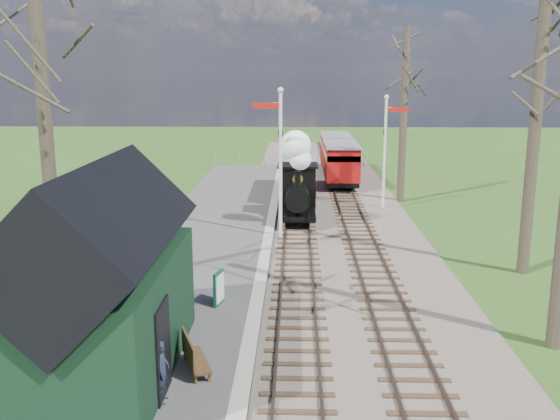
{
  "coord_description": "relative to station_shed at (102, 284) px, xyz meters",
  "views": [
    {
      "loc": [
        -0.04,
        -8.85,
        6.8
      ],
      "look_at": [
        -0.68,
        14.57,
        1.6
      ],
      "focal_mm": 40.0,
      "sensor_mm": 36.0,
      "label": 1
    }
  ],
  "objects": [
    {
      "name": "semaphore_near",
      "position": [
        3.53,
        12.0,
        1.35
      ],
      "size": [
        1.22,
        0.24,
        6.22
      ],
      "color": "silver",
      "rests_on": "ground"
    },
    {
      "name": "locomotive",
      "position": [
        4.29,
        14.85,
        -0.32
      ],
      "size": [
        1.68,
        3.92,
        4.2
      ],
      "color": "black",
      "rests_on": "ground"
    },
    {
      "name": "sign_board",
      "position": [
        2.02,
        4.19,
        -1.57
      ],
      "size": [
        0.24,
        0.67,
        0.99
      ],
      "color": "#0F482E",
      "rests_on": "platform"
    },
    {
      "name": "station_shed",
      "position": [
        0.0,
        0.0,
        0.0
      ],
      "size": [
        3.25,
        6.3,
        4.78
      ],
      "color": "black",
      "rests_on": "platform"
    },
    {
      "name": "track_far",
      "position": [
        6.9,
        18.0,
        -2.17
      ],
      "size": [
        1.6,
        60.0,
        0.15
      ],
      "color": "brown",
      "rests_on": "ground"
    },
    {
      "name": "coach",
      "position": [
        4.3,
        20.91,
        -0.84
      ],
      "size": [
        1.96,
        6.72,
        2.06
      ],
      "color": "black",
      "rests_on": "ground"
    },
    {
      "name": "semaphore_far",
      "position": [
        8.67,
        18.0,
        1.08
      ],
      "size": [
        1.22,
        0.24,
        5.72
      ],
      "color": "silver",
      "rests_on": "ground"
    },
    {
      "name": "bench",
      "position": [
        1.93,
        0.06,
        -1.69
      ],
      "size": [
        0.87,
        1.46,
        0.81
      ],
      "color": "#4C341B",
      "rests_on": "platform"
    },
    {
      "name": "ballast_bed",
      "position": [
        5.6,
        18.0,
        -2.22
      ],
      "size": [
        8.0,
        60.0,
        0.1
      ],
      "primitive_type": "cube",
      "color": "brown",
      "rests_on": "ground"
    },
    {
      "name": "fence_line",
      "position": [
        4.6,
        32.0,
        -1.72
      ],
      "size": [
        12.6,
        0.08,
        1.0
      ],
      "color": "slate",
      "rests_on": "ground"
    },
    {
      "name": "coping_strip",
      "position": [
        3.1,
        10.0,
        -2.16
      ],
      "size": [
        0.4,
        44.0,
        0.21
      ],
      "primitive_type": "cube",
      "color": "#B2AD9E",
      "rests_on": "ground"
    },
    {
      "name": "bare_trees",
      "position": [
        5.63,
        6.1,
        2.94
      ],
      "size": [
        15.51,
        22.39,
        12.0
      ],
      "color": "#382D23",
      "rests_on": "ground"
    },
    {
      "name": "person",
      "position": [
        1.53,
        -1.29,
        -1.4
      ],
      "size": [
        0.34,
        0.5,
        1.33
      ],
      "primitive_type": "imported",
      "rotation": [
        0.0,
        0.0,
        1.62
      ],
      "color": "#1A202E",
      "rests_on": "platform"
    },
    {
      "name": "platform",
      "position": [
        0.8,
        10.0,
        -2.17
      ],
      "size": [
        5.0,
        44.0,
        0.2
      ],
      "primitive_type": "cube",
      "color": "#474442",
      "rests_on": "ground"
    },
    {
      "name": "red_carriage_a",
      "position": [
        6.9,
        24.29,
        -0.8
      ],
      "size": [
        2.01,
        4.97,
        2.11
      ],
      "color": "black",
      "rests_on": "ground"
    },
    {
      "name": "distant_hills",
      "position": [
        5.7,
        60.38,
        -18.47
      ],
      "size": [
        114.4,
        48.0,
        22.02
      ],
      "color": "#385B23",
      "rests_on": "ground"
    },
    {
      "name": "red_carriage_b",
      "position": [
        6.9,
        29.79,
        -0.8
      ],
      "size": [
        2.01,
        4.97,
        2.11
      ],
      "color": "black",
      "rests_on": "ground"
    },
    {
      "name": "track_near",
      "position": [
        4.3,
        18.0,
        -2.17
      ],
      "size": [
        1.6,
        60.0,
        0.15
      ],
      "color": "brown",
      "rests_on": "ground"
    }
  ]
}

